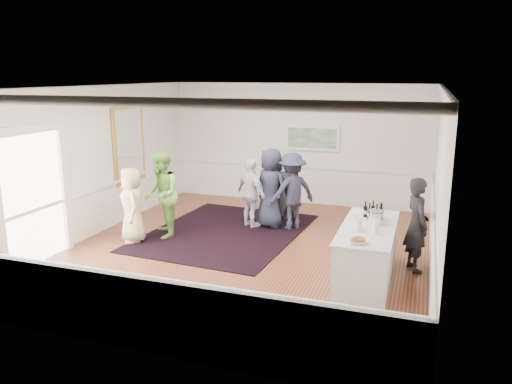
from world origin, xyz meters
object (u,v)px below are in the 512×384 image
(bartender, at_px, (417,225))
(guest_tan, at_px, (132,205))
(guest_dark_a, at_px, (292,191))
(guest_lilac, at_px, (251,193))
(ice_bucket, at_px, (375,218))
(guest_navy, at_px, (271,188))
(nut_bowl, at_px, (358,241))
(guest_dark_b, at_px, (288,193))
(serving_table, at_px, (367,253))
(guest_green, at_px, (161,194))

(bartender, xyz_separation_m, guest_tan, (-5.61, -0.28, -0.06))
(guest_tan, distance_m, guest_dark_a, 3.49)
(guest_lilac, relative_size, ice_bucket, 6.06)
(guest_navy, relative_size, nut_bowl, 6.74)
(guest_tan, relative_size, guest_dark_a, 0.91)
(guest_dark_b, height_order, guest_navy, guest_navy)
(ice_bucket, bearing_deg, guest_navy, 139.33)
(guest_lilac, bearing_deg, serving_table, 176.12)
(serving_table, height_order, guest_lilac, guest_lilac)
(bartender, height_order, guest_dark_b, bartender)
(ice_bucket, bearing_deg, guest_lilac, 145.62)
(guest_dark_b, bearing_deg, bartender, 134.75)
(guest_tan, xyz_separation_m, guest_dark_a, (2.89, 1.95, 0.08))
(bartender, relative_size, guest_green, 0.91)
(bartender, relative_size, guest_lilac, 1.07)
(guest_green, relative_size, nut_bowl, 6.95)
(guest_lilac, height_order, ice_bucket, guest_lilac)
(bartender, distance_m, guest_dark_b, 3.25)
(guest_dark_a, bearing_deg, ice_bucket, 88.83)
(serving_table, bearing_deg, guest_navy, 136.11)
(bartender, distance_m, guest_tan, 5.62)
(guest_tan, xyz_separation_m, guest_navy, (2.41, 1.93, 0.12))
(guest_lilac, bearing_deg, guest_dark_a, -135.78)
(guest_green, bearing_deg, guest_navy, 92.45)
(guest_green, relative_size, guest_dark_a, 1.07)
(guest_lilac, relative_size, nut_bowl, 5.87)
(bartender, xyz_separation_m, nut_bowl, (-0.81, -1.60, 0.13))
(bartender, bearing_deg, guest_dark_a, 34.72)
(guest_dark_a, relative_size, ice_bucket, 6.69)
(guest_tan, height_order, guest_navy, guest_navy)
(guest_dark_b, bearing_deg, serving_table, 116.20)
(guest_dark_a, height_order, guest_dark_b, guest_dark_a)
(guest_navy, bearing_deg, bartender, 176.51)
(bartender, relative_size, ice_bucket, 6.51)
(guest_green, bearing_deg, nut_bowl, 34.27)
(bartender, xyz_separation_m, guest_dark_b, (-2.80, 1.66, -0.02))
(guest_dark_a, height_order, ice_bucket, guest_dark_a)
(serving_table, bearing_deg, bartender, 42.63)
(bartender, bearing_deg, ice_bucket, 104.47)
(guest_lilac, bearing_deg, ice_bucket, 179.20)
(guest_green, distance_m, guest_navy, 2.46)
(guest_tan, distance_m, guest_navy, 3.09)
(bartender, xyz_separation_m, ice_bucket, (-0.67, -0.53, 0.21))
(guest_lilac, xyz_separation_m, ice_bucket, (2.95, -2.02, 0.27))
(guest_green, height_order, guest_dark_a, guest_green)
(guest_tan, xyz_separation_m, nut_bowl, (4.80, -1.32, 0.19))
(guest_green, height_order, guest_dark_b, guest_green)
(guest_dark_a, bearing_deg, bartender, 104.33)
(bartender, xyz_separation_m, guest_lilac, (-3.62, 1.49, -0.06))
(guest_lilac, height_order, nut_bowl, guest_lilac)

